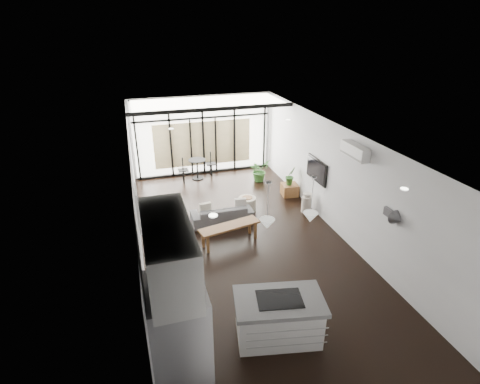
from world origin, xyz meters
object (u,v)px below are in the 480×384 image
sofa (222,211)px  tv (317,170)px  fridge (180,345)px  island (278,318)px  pouf (247,204)px  console_bench (230,234)px  milk_can (307,202)px

sofa → tv: bearing=178.0°
fridge → sofa: bearing=69.7°
island → sofa: 4.32m
island → fridge: bearing=-148.7°
pouf → tv: tv is taller
fridge → console_bench: (1.77, 3.88, -0.76)m
fridge → pouf: (2.72, 5.43, -0.80)m
island → console_bench: island is taller
sofa → pouf: sofa is taller
console_bench → fridge: bearing=-126.9°
island → console_bench: (-0.01, 3.22, -0.17)m
island → pouf: island is taller
console_bench → milk_can: size_ratio=2.65×
console_bench → milk_can: bearing=8.6°
fridge → sofa: fridge is taller
console_bench → tv: tv is taller
fridge → milk_can: 6.59m
island → fridge: (-1.78, -0.66, 0.59)m
sofa → pouf: (0.88, 0.45, -0.12)m
sofa → console_bench: bearing=87.0°
sofa → tv: (2.74, -0.13, 0.97)m
console_bench → milk_can: 2.78m
console_bench → pouf: 1.81m
fridge → milk_can: (4.37, 4.88, -0.71)m
sofa → fridge: bearing=70.4°
island → sofa: size_ratio=0.90×
sofa → pouf: 0.99m
console_bench → pouf: console_bench is taller
island → console_bench: size_ratio=0.98×
sofa → milk_can: (2.53, -0.10, -0.04)m
fridge → console_bench: fridge is taller
console_bench → tv: (2.81, 0.97, 1.05)m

